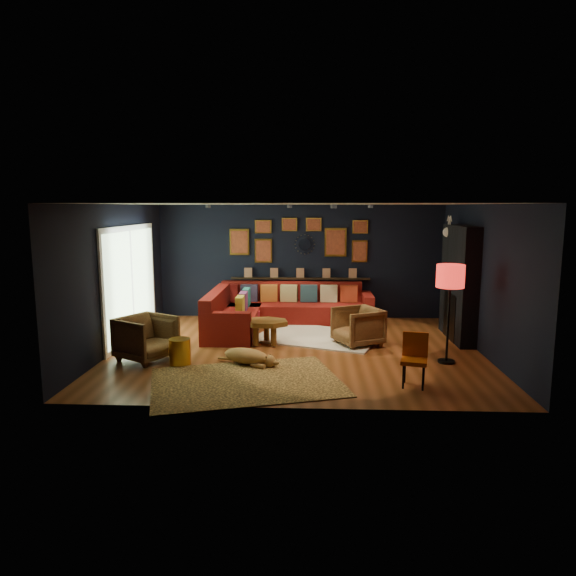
{
  "coord_description": "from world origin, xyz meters",
  "views": [
    {
      "loc": [
        0.25,
        -9.0,
        2.56
      ],
      "look_at": [
        -0.17,
        0.3,
        1.07
      ],
      "focal_mm": 32.0,
      "sensor_mm": 36.0,
      "label": 1
    }
  ],
  "objects_px": {
    "sectional": "(271,311)",
    "armchair_right": "(358,325)",
    "orange_chair": "(415,355)",
    "gold_stool": "(180,352)",
    "armchair_left": "(146,336)",
    "pouf": "(247,319)",
    "floor_lamp": "(450,280)",
    "coffee_table": "(265,325)",
    "dog": "(246,353)"
  },
  "relations": [
    {
      "from": "gold_stool",
      "to": "dog",
      "type": "relative_size",
      "value": 0.39
    },
    {
      "from": "armchair_left",
      "to": "dog",
      "type": "bearing_deg",
      "value": -65.97
    },
    {
      "from": "sectional",
      "to": "floor_lamp",
      "type": "relative_size",
      "value": 2.09
    },
    {
      "from": "pouf",
      "to": "coffee_table",
      "type": "bearing_deg",
      "value": -67.9
    },
    {
      "from": "gold_stool",
      "to": "floor_lamp",
      "type": "distance_m",
      "value": 4.54
    },
    {
      "from": "sectional",
      "to": "floor_lamp",
      "type": "height_order",
      "value": "floor_lamp"
    },
    {
      "from": "sectional",
      "to": "armchair_right",
      "type": "xyz_separation_m",
      "value": [
        1.74,
        -1.48,
        0.07
      ]
    },
    {
      "from": "orange_chair",
      "to": "sectional",
      "type": "bearing_deg",
      "value": 137.57
    },
    {
      "from": "armchair_right",
      "to": "gold_stool",
      "type": "xyz_separation_m",
      "value": [
        -3.0,
        -1.33,
        -0.17
      ]
    },
    {
      "from": "armchair_right",
      "to": "pouf",
      "type": "bearing_deg",
      "value": -144.09
    },
    {
      "from": "coffee_table",
      "to": "orange_chair",
      "type": "xyz_separation_m",
      "value": [
        2.34,
        -2.08,
        0.07
      ]
    },
    {
      "from": "coffee_table",
      "to": "dog",
      "type": "distance_m",
      "value": 1.24
    },
    {
      "from": "armchair_right",
      "to": "orange_chair",
      "type": "xyz_separation_m",
      "value": [
        0.62,
        -2.13,
        0.06
      ]
    },
    {
      "from": "armchair_left",
      "to": "gold_stool",
      "type": "height_order",
      "value": "armchair_left"
    },
    {
      "from": "coffee_table",
      "to": "gold_stool",
      "type": "height_order",
      "value": "coffee_table"
    },
    {
      "from": "armchair_left",
      "to": "armchair_right",
      "type": "xyz_separation_m",
      "value": [
        3.63,
        1.09,
        -0.02
      ]
    },
    {
      "from": "orange_chair",
      "to": "coffee_table",
      "type": "bearing_deg",
      "value": 152.83
    },
    {
      "from": "armchair_left",
      "to": "armchair_right",
      "type": "height_order",
      "value": "armchair_left"
    },
    {
      "from": "armchair_right",
      "to": "dog",
      "type": "bearing_deg",
      "value": -82.76
    },
    {
      "from": "sectional",
      "to": "dog",
      "type": "distance_m",
      "value": 2.76
    },
    {
      "from": "sectional",
      "to": "coffee_table",
      "type": "bearing_deg",
      "value": -89.15
    },
    {
      "from": "pouf",
      "to": "armchair_right",
      "type": "relative_size",
      "value": 0.69
    },
    {
      "from": "armchair_left",
      "to": "orange_chair",
      "type": "height_order",
      "value": "armchair_left"
    },
    {
      "from": "gold_stool",
      "to": "sectional",
      "type": "bearing_deg",
      "value": 65.73
    },
    {
      "from": "pouf",
      "to": "dog",
      "type": "height_order",
      "value": "pouf"
    },
    {
      "from": "coffee_table",
      "to": "pouf",
      "type": "relative_size",
      "value": 1.72
    },
    {
      "from": "floor_lamp",
      "to": "orange_chair",
      "type": "bearing_deg",
      "value": -124.06
    },
    {
      "from": "armchair_right",
      "to": "orange_chair",
      "type": "distance_m",
      "value": 2.22
    },
    {
      "from": "armchair_right",
      "to": "gold_stool",
      "type": "distance_m",
      "value": 3.29
    },
    {
      "from": "coffee_table",
      "to": "pouf",
      "type": "distance_m",
      "value": 1.34
    },
    {
      "from": "armchair_left",
      "to": "dog",
      "type": "xyz_separation_m",
      "value": [
        1.71,
        -0.18,
        -0.22
      ]
    },
    {
      "from": "gold_stool",
      "to": "floor_lamp",
      "type": "bearing_deg",
      "value": 4.01
    },
    {
      "from": "orange_chair",
      "to": "floor_lamp",
      "type": "height_order",
      "value": "floor_lamp"
    },
    {
      "from": "coffee_table",
      "to": "pouf",
      "type": "bearing_deg",
      "value": 112.1
    },
    {
      "from": "coffee_table",
      "to": "sectional",
      "type": "bearing_deg",
      "value": 90.85
    },
    {
      "from": "pouf",
      "to": "gold_stool",
      "type": "xyz_separation_m",
      "value": [
        -0.79,
        -2.5,
        0.01
      ]
    },
    {
      "from": "coffee_table",
      "to": "armchair_left",
      "type": "height_order",
      "value": "armchair_left"
    },
    {
      "from": "pouf",
      "to": "gold_stool",
      "type": "relative_size",
      "value": 1.25
    },
    {
      "from": "sectional",
      "to": "armchair_left",
      "type": "distance_m",
      "value": 3.19
    },
    {
      "from": "orange_chair",
      "to": "gold_stool",
      "type": "bearing_deg",
      "value": -178.12
    },
    {
      "from": "armchair_right",
      "to": "armchair_left",
      "type": "bearing_deg",
      "value": -99.46
    },
    {
      "from": "sectional",
      "to": "pouf",
      "type": "xyz_separation_m",
      "value": [
        -0.48,
        -0.31,
        -0.11
      ]
    },
    {
      "from": "dog",
      "to": "armchair_left",
      "type": "bearing_deg",
      "value": -161.3
    },
    {
      "from": "armchair_left",
      "to": "dog",
      "type": "distance_m",
      "value": 1.73
    },
    {
      "from": "pouf",
      "to": "armchair_left",
      "type": "distance_m",
      "value": 2.68
    },
    {
      "from": "gold_stool",
      "to": "armchair_left",
      "type": "bearing_deg",
      "value": 159.19
    },
    {
      "from": "pouf",
      "to": "sectional",
      "type": "bearing_deg",
      "value": 32.89
    },
    {
      "from": "dog",
      "to": "orange_chair",
      "type": "bearing_deg",
      "value": 5.93
    },
    {
      "from": "pouf",
      "to": "floor_lamp",
      "type": "relative_size",
      "value": 0.33
    },
    {
      "from": "floor_lamp",
      "to": "armchair_left",
      "type": "bearing_deg",
      "value": -179.21
    }
  ]
}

